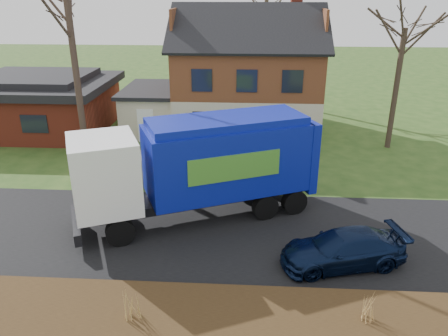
{
  "coord_description": "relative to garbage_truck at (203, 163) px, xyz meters",
  "views": [
    {
      "loc": [
        2.23,
        -14.84,
        8.95
      ],
      "look_at": [
        1.16,
        2.5,
        1.76
      ],
      "focal_mm": 35.0,
      "sensor_mm": 36.0,
      "label": 1
    }
  ],
  "objects": [
    {
      "name": "garbage_truck",
      "position": [
        0.0,
        0.0,
        0.0
      ],
      "size": [
        10.07,
        6.33,
        4.21
      ],
      "rotation": [
        0.0,
        0.0,
        0.41
      ],
      "color": "black",
      "rests_on": "ground"
    },
    {
      "name": "grass_clump_mid",
      "position": [
        -1.32,
        -6.59,
        -1.67
      ],
      "size": [
        0.33,
        0.27,
        0.92
      ],
      "color": "tan",
      "rests_on": "mulch_verge"
    },
    {
      "name": "road",
      "position": [
        -0.37,
        -1.41,
        -2.42
      ],
      "size": [
        80.0,
        7.0,
        0.02
      ],
      "primitive_type": "cube",
      "color": "black",
      "rests_on": "ground"
    },
    {
      "name": "silver_sedan",
      "position": [
        -2.98,
        3.12,
        -1.72
      ],
      "size": [
        4.52,
        2.31,
        1.42
      ],
      "primitive_type": "imported",
      "rotation": [
        0.0,
        0.0,
        1.38
      ],
      "color": "#ACADB4",
      "rests_on": "ground"
    },
    {
      "name": "mulch_verge",
      "position": [
        -0.37,
        -6.71,
        -2.28
      ],
      "size": [
        80.0,
        3.5,
        0.3
      ],
      "primitive_type": "cube",
      "color": "black",
      "rests_on": "ground"
    },
    {
      "name": "main_house",
      "position": [
        1.12,
        12.5,
        1.6
      ],
      "size": [
        12.95,
        8.95,
        9.26
      ],
      "color": "beige",
      "rests_on": "ground"
    },
    {
      "name": "tree_front_east",
      "position": [
        10.23,
        9.28,
        5.61
      ],
      "size": [
        3.56,
        3.56,
        9.89
      ],
      "color": "#392D22",
      "rests_on": "ground"
    },
    {
      "name": "grass_clump_east",
      "position": [
        5.36,
        -6.3,
        -1.73
      ],
      "size": [
        0.32,
        0.26,
        0.8
      ],
      "color": "tan",
      "rests_on": "mulch_verge"
    },
    {
      "name": "ground",
      "position": [
        -0.37,
        -1.41,
        -2.43
      ],
      "size": [
        120.0,
        120.0,
        0.0
      ],
      "primitive_type": "plane",
      "color": "#254416",
      "rests_on": "ground"
    },
    {
      "name": "ranch_house",
      "position": [
        -12.37,
        11.59,
        -0.62
      ],
      "size": [
        9.8,
        8.2,
        3.7
      ],
      "color": "#983421",
      "rests_on": "ground"
    },
    {
      "name": "navy_wagon",
      "position": [
        5.16,
        -3.21,
        -1.8
      ],
      "size": [
        4.61,
        2.72,
        1.25
      ],
      "primitive_type": "imported",
      "rotation": [
        0.0,
        0.0,
        -1.33
      ],
      "color": "#0B1632",
      "rests_on": "ground"
    }
  ]
}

